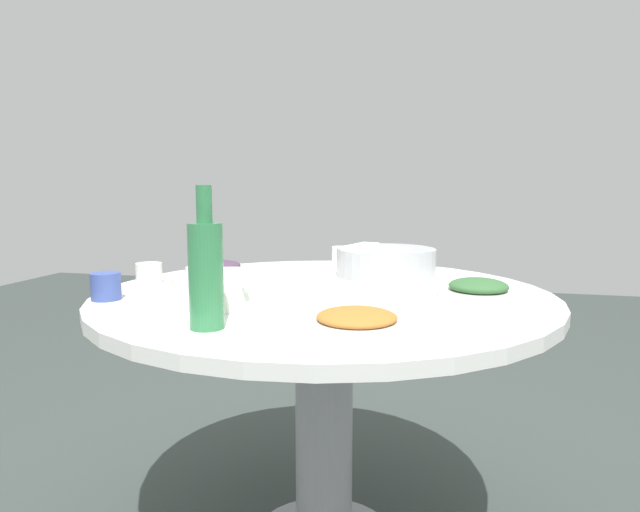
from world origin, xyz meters
TOP-DOWN VIEW (x-y plane):
  - round_dining_table at (0.00, 0.00)m, footprint 1.16×1.16m
  - rice_bowl at (0.13, 0.28)m, footprint 0.30×0.30m
  - soup_bowl at (-0.20, -0.17)m, footprint 0.26×0.26m
  - dish_greens at (0.38, 0.02)m, footprint 0.20×0.20m
  - dish_eggplant at (-0.39, 0.21)m, footprint 0.19×0.19m
  - dish_tofu_braise at (0.14, -0.35)m, footprint 0.22×0.22m
  - green_bottle at (-0.14, -0.41)m, footprint 0.07×0.07m
  - tea_cup_near at (-0.50, -0.00)m, footprint 0.07×0.07m
  - tea_cup_far at (-0.49, -0.22)m, footprint 0.07×0.07m
  - tea_cup_side at (-0.04, 0.46)m, footprint 0.06×0.06m

SIDE VIEW (x-z plane):
  - round_dining_table at x=0.00m, z-range 0.20..0.93m
  - dish_tofu_braise at x=0.14m, z-range 0.72..0.76m
  - dish_eggplant at x=-0.39m, z-range 0.72..0.76m
  - dish_greens at x=0.38m, z-range 0.72..0.76m
  - tea_cup_near at x=-0.50m, z-range 0.72..0.78m
  - soup_bowl at x=-0.20m, z-range 0.72..0.79m
  - tea_cup_side at x=-0.04m, z-range 0.72..0.79m
  - tea_cup_far at x=-0.49m, z-range 0.72..0.79m
  - rice_bowl at x=0.13m, z-range 0.72..0.81m
  - green_bottle at x=-0.14m, z-range 0.70..0.97m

